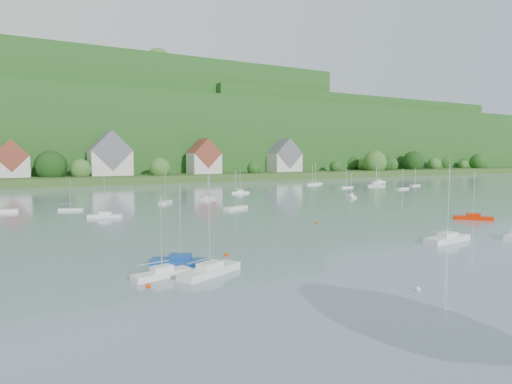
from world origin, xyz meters
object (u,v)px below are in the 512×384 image
at_px(near_sailboat_1, 181,260).
at_px(near_sailboat_6, 162,273).
at_px(near_sailboat_4, 447,238).
at_px(near_sailboat_0, 210,270).
at_px(near_sailboat_5, 473,217).

bearing_deg(near_sailboat_1, near_sailboat_6, -95.24).
xyz_separation_m(near_sailboat_4, near_sailboat_6, (-36.69, 1.54, -0.07)).
xyz_separation_m(near_sailboat_1, near_sailboat_6, (-3.10, -3.66, -0.02)).
relative_size(near_sailboat_1, near_sailboat_6, 1.10).
xyz_separation_m(near_sailboat_0, near_sailboat_4, (32.58, -0.23, 0.02)).
relative_size(near_sailboat_1, near_sailboat_5, 0.97).
height_order(near_sailboat_1, near_sailboat_4, near_sailboat_4).
xyz_separation_m(near_sailboat_0, near_sailboat_6, (-4.11, 1.31, -0.05)).
xyz_separation_m(near_sailboat_0, near_sailboat_1, (-1.02, 4.97, -0.03)).
relative_size(near_sailboat_0, near_sailboat_6, 1.24).
relative_size(near_sailboat_1, near_sailboat_4, 0.83).
height_order(near_sailboat_0, near_sailboat_4, near_sailboat_4).
bearing_deg(near_sailboat_1, near_sailboat_0, -43.39).
bearing_deg(near_sailboat_6, near_sailboat_1, 37.68).
xyz_separation_m(near_sailboat_1, near_sailboat_5, (54.68, 5.92, 0.01)).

